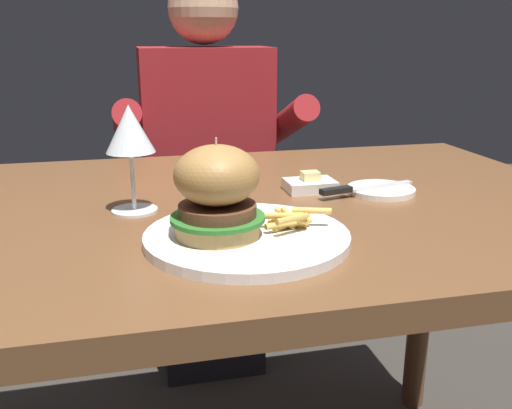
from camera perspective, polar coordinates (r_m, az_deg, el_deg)
name	(u,v)px	position (r m, az deg, el deg)	size (l,w,h in m)	color
dining_table	(214,253)	(0.99, -4.23, -4.83)	(1.36, 0.82, 0.74)	brown
main_plate	(247,237)	(0.79, -0.91, -3.30)	(0.28, 0.28, 0.01)	white
burger_sandwich	(217,191)	(0.76, -3.92, 1.34)	(0.13, 0.13, 0.13)	tan
fries_pile	(290,218)	(0.81, 3.41, -1.39)	(0.11, 0.11, 0.03)	gold
wine_glass	(130,133)	(0.91, -12.51, 6.98)	(0.08, 0.08, 0.17)	silver
bread_plate	(380,190)	(1.06, 12.30, 1.47)	(0.12, 0.12, 0.01)	white
table_knife	(358,188)	(1.02, 10.18, 1.63)	(0.19, 0.06, 0.01)	silver
butter_dish	(310,184)	(1.04, 5.43, 2.00)	(0.09, 0.07, 0.04)	white
diner_person	(208,194)	(1.68, -4.82, 1.06)	(0.51, 0.36, 1.18)	#282833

